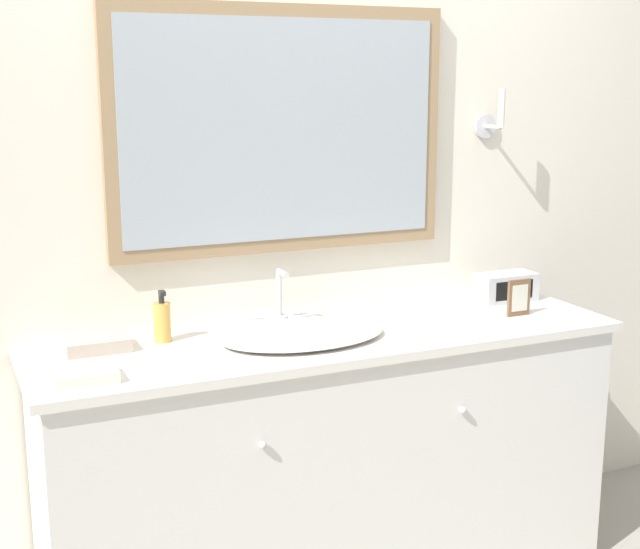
% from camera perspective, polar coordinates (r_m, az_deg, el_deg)
% --- Properties ---
extents(wall_back, '(8.00, 0.18, 2.55)m').
position_cam_1_polar(wall_back, '(3.14, -1.87, 4.48)').
color(wall_back, silver).
rests_on(wall_back, ground_plane).
extents(vanity_counter, '(1.96, 0.59, 0.90)m').
position_cam_1_polar(vanity_counter, '(3.09, 0.56, -11.78)').
color(vanity_counter, silver).
rests_on(vanity_counter, ground_plane).
extents(sink_basin, '(0.55, 0.41, 0.19)m').
position_cam_1_polar(sink_basin, '(2.87, -1.20, -3.76)').
color(sink_basin, white).
rests_on(sink_basin, vanity_counter).
extents(soap_bottle, '(0.05, 0.06, 0.17)m').
position_cam_1_polar(soap_bottle, '(2.87, -10.06, -2.95)').
color(soap_bottle, gold).
rests_on(soap_bottle, vanity_counter).
extents(appliance_box, '(0.23, 0.11, 0.10)m').
position_cam_1_polar(appliance_box, '(3.41, 11.81, -0.80)').
color(appliance_box, '#BCBCC1').
rests_on(appliance_box, vanity_counter).
extents(picture_frame, '(0.09, 0.01, 0.13)m').
position_cam_1_polar(picture_frame, '(3.20, 12.61, -1.45)').
color(picture_frame, brown).
rests_on(picture_frame, vanity_counter).
extents(hand_towel_near_sink, '(0.19, 0.13, 0.04)m').
position_cam_1_polar(hand_towel_near_sink, '(2.83, -14.12, -4.33)').
color(hand_towel_near_sink, '#B7A899').
rests_on(hand_towel_near_sink, vanity_counter).
extents(hand_towel_far_corner, '(0.18, 0.12, 0.03)m').
position_cam_1_polar(hand_towel_far_corner, '(2.56, -14.87, -6.29)').
color(hand_towel_far_corner, silver).
rests_on(hand_towel_far_corner, vanity_counter).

